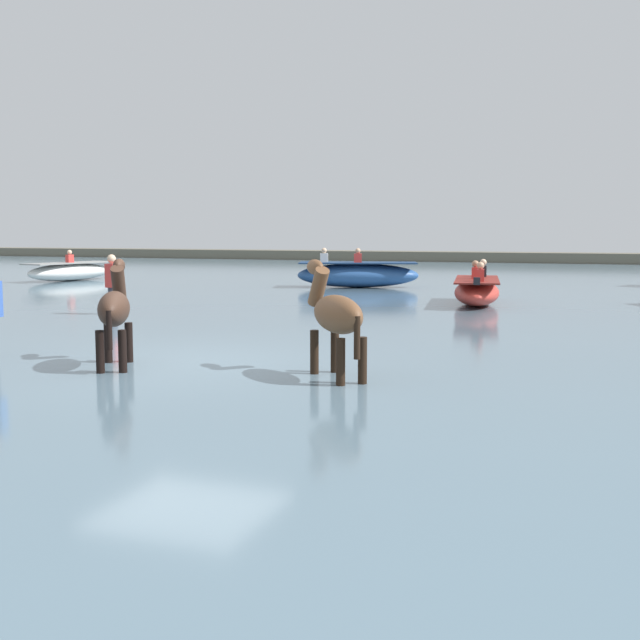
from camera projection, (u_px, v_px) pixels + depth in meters
ground_plane at (187, 379)px, 11.58m from camera, size 120.00×120.00×0.00m
water_surface at (376, 308)px, 20.90m from camera, size 90.00×90.00×0.25m
horse_lead_bay at (336, 317)px, 10.24m from camera, size 1.31×1.40×1.78m
horse_trailing_dark_bay at (115, 311)px, 11.09m from camera, size 1.01×1.55×1.76m
boat_distant_west at (70, 272)px, 30.24m from camera, size 1.97×4.00×1.18m
boat_mid_channel at (358, 275)px, 26.71m from camera, size 4.36×2.61×1.33m
boat_far_offshore at (477, 291)px, 20.51m from camera, size 1.67×3.73×1.15m
person_wading_mid at (112, 288)px, 18.06m from camera, size 0.24×0.34×1.63m
far_shoreline at (508, 259)px, 48.13m from camera, size 80.00×2.40×0.85m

